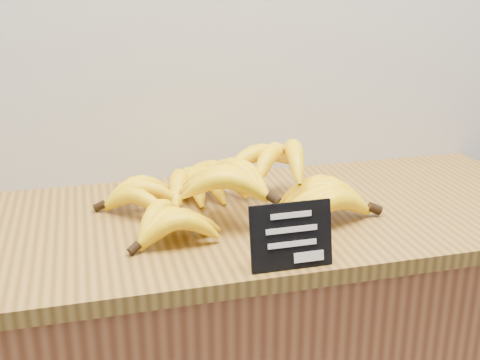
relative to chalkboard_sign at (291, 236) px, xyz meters
name	(u,v)px	position (x,y,z in m)	size (l,w,h in m)	color
counter_top	(234,221)	(-0.04, 0.24, -0.07)	(1.37, 0.54, 0.03)	olive
chalkboard_sign	(291,236)	(0.00, 0.00, 0.00)	(0.14, 0.01, 0.11)	black
banana_pile	(236,189)	(-0.03, 0.24, 0.00)	(0.54, 0.42, 0.12)	yellow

